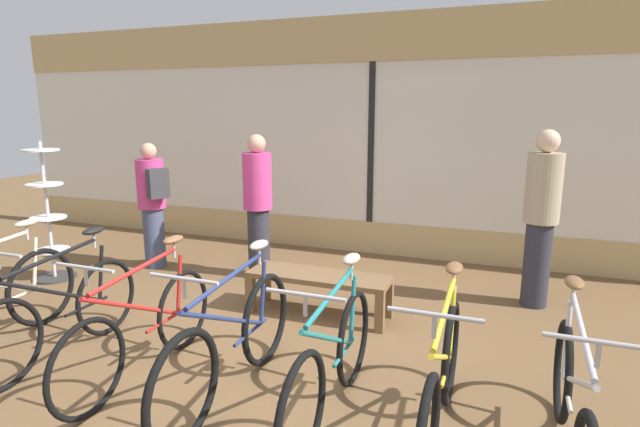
# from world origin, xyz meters

# --- Properties ---
(ground_plane) EXTENTS (24.00, 24.00, 0.00)m
(ground_plane) POSITION_xyz_m (0.00, 0.00, 0.00)
(ground_plane) COLOR brown
(shop_back_wall) EXTENTS (12.00, 0.08, 3.20)m
(shop_back_wall) POSITION_xyz_m (0.00, 3.47, 1.64)
(shop_back_wall) COLOR tan
(shop_back_wall) RESTS_ON ground_plane
(bicycle_left) EXTENTS (0.46, 1.69, 1.02)m
(bicycle_left) POSITION_xyz_m (-1.53, -0.37, 0.39)
(bicycle_left) COLOR black
(bicycle_left) RESTS_ON ground_plane
(bicycle_center_left) EXTENTS (0.46, 1.71, 1.02)m
(bicycle_center_left) POSITION_xyz_m (-0.72, -0.37, 0.39)
(bicycle_center_left) COLOR black
(bicycle_center_left) RESTS_ON ground_plane
(bicycle_center) EXTENTS (0.46, 1.80, 1.05)m
(bicycle_center) POSITION_xyz_m (0.05, -0.37, 0.40)
(bicycle_center) COLOR black
(bicycle_center) RESTS_ON ground_plane
(bicycle_center_right) EXTENTS (0.46, 1.68, 1.03)m
(bicycle_center_right) POSITION_xyz_m (0.79, -0.37, 0.39)
(bicycle_center_right) COLOR black
(bicycle_center_right) RESTS_ON ground_plane
(bicycle_right) EXTENTS (0.46, 1.75, 1.04)m
(bicycle_right) POSITION_xyz_m (1.48, -0.38, 0.39)
(bicycle_right) COLOR black
(bicycle_right) RESTS_ON ground_plane
(bicycle_far_right) EXTENTS (0.46, 1.73, 1.01)m
(bicycle_far_right) POSITION_xyz_m (2.18, -0.35, 0.37)
(bicycle_far_right) COLOR black
(bicycle_far_right) RESTS_ON ground_plane
(accessory_rack) EXTENTS (0.48, 0.48, 1.63)m
(accessory_rack) POSITION_xyz_m (-3.24, 1.06, 0.67)
(accessory_rack) COLOR #333333
(accessory_rack) RESTS_ON ground_plane
(display_bench) EXTENTS (1.40, 0.44, 0.42)m
(display_bench) POSITION_xyz_m (0.11, 1.18, 0.34)
(display_bench) COLOR brown
(display_bench) RESTS_ON ground_plane
(customer_near_rack) EXTENTS (0.45, 0.45, 1.71)m
(customer_near_rack) POSITION_xyz_m (-0.98, 2.01, 0.90)
(customer_near_rack) COLOR #2D2D38
(customer_near_rack) RESTS_ON ground_plane
(customer_by_window) EXTENTS (0.56, 0.49, 1.58)m
(customer_by_window) POSITION_xyz_m (-2.38, 1.85, 0.85)
(customer_by_window) COLOR #424C6B
(customer_by_window) RESTS_ON ground_plane
(customer_mid_floor) EXTENTS (0.46, 0.46, 1.80)m
(customer_mid_floor) POSITION_xyz_m (2.10, 2.19, 0.95)
(customer_mid_floor) COLOR #2D2D38
(customer_mid_floor) RESTS_ON ground_plane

